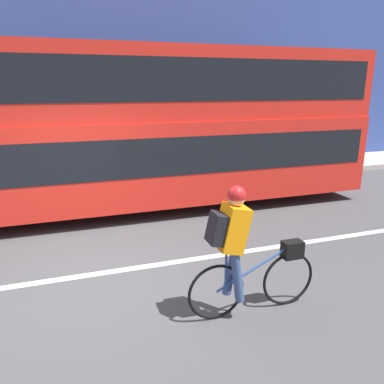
{
  "coord_description": "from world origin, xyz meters",
  "views": [
    {
      "loc": [
        -0.2,
        -5.2,
        2.75
      ],
      "look_at": [
        1.76,
        0.61,
        1.01
      ],
      "focal_mm": 35.0,
      "sensor_mm": 36.0,
      "label": 1
    }
  ],
  "objects": [
    {
      "name": "sidewalk_curb",
      "position": [
        0.0,
        5.74,
        0.08
      ],
      "size": [
        60.0,
        2.16,
        0.15
      ],
      "color": "#A8A399",
      "rests_on": "ground_plane"
    },
    {
      "name": "building_facade",
      "position": [
        0.0,
        6.97,
        3.5
      ],
      "size": [
        60.0,
        0.3,
        6.99
      ],
      "color": "#33478C",
      "rests_on": "ground_plane"
    },
    {
      "name": "road_center_line",
      "position": [
        0.0,
        0.12,
        0.0
      ],
      "size": [
        50.0,
        0.14,
        0.01
      ],
      "primitive_type": "cube",
      "color": "silver",
      "rests_on": "ground_plane"
    },
    {
      "name": "bus",
      "position": [
        1.59,
        3.19,
        1.96
      ],
      "size": [
        10.1,
        2.51,
        3.54
      ],
      "color": "black",
      "rests_on": "ground_plane"
    },
    {
      "name": "trash_bin",
      "position": [
        6.66,
        5.63,
        0.63
      ],
      "size": [
        0.45,
        0.45,
        0.95
      ],
      "color": "#194C23",
      "rests_on": "sidewalk_curb"
    },
    {
      "name": "ground_plane",
      "position": [
        0.0,
        0.0,
        0.0
      ],
      "size": [
        80.0,
        80.0,
        0.0
      ],
      "primitive_type": "plane",
      "color": "#424244"
    },
    {
      "name": "cyclist_on_bike",
      "position": [
        1.68,
        -1.51,
        0.89
      ],
      "size": [
        1.72,
        0.32,
        1.67
      ],
      "color": "black",
      "rests_on": "ground_plane"
    }
  ]
}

